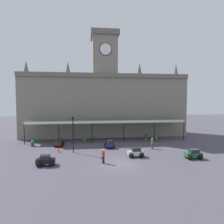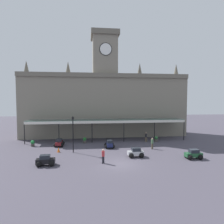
{
  "view_description": "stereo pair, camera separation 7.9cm",
  "coord_description": "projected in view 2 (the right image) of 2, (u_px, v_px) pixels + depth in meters",
  "views": [
    {
      "loc": [
        -3.56,
        -21.92,
        7.35
      ],
      "look_at": [
        0.0,
        6.43,
        5.58
      ],
      "focal_mm": 31.71,
      "sensor_mm": 36.0,
      "label": 1
    },
    {
      "loc": [
        -3.48,
        -21.93,
        7.35
      ],
      "look_at": [
        0.0,
        6.43,
        5.58
      ],
      "focal_mm": 31.71,
      "sensor_mm": 36.0,
      "label": 2
    }
  ],
  "objects": [
    {
      "name": "ground_plane",
      "position": [
        119.0,
        164.0,
        22.6
      ],
      "size": [
        140.0,
        140.0,
        0.0
      ],
      "primitive_type": "plane",
      "color": "#484350"
    },
    {
      "name": "station_building",
      "position": [
        105.0,
        101.0,
        40.76
      ],
      "size": [
        32.65,
        6.59,
        20.86
      ],
      "color": "gray",
      "rests_on": "ground"
    },
    {
      "name": "entrance_canopy",
      "position": [
        107.0,
        120.0,
        35.5
      ],
      "size": [
        28.01,
        3.26,
        3.8
      ],
      "color": "#38564C",
      "rests_on": "ground"
    },
    {
      "name": "planter_forecourt_centre",
      "position": [
        156.0,
        139.0,
        34.7
      ],
      "size": [
        0.6,
        0.6,
        0.96
      ],
      "color": "#47423D",
      "rests_on": "ground"
    },
    {
      "name": "car_silver_sedan",
      "position": [
        136.0,
        153.0,
        25.4
      ],
      "size": [
        2.07,
        1.55,
        1.19
      ],
      "color": "#B2B5BA",
      "rests_on": "ground"
    },
    {
      "name": "pedestrian_beside_cars",
      "position": [
        103.0,
        156.0,
        22.82
      ],
      "size": [
        0.34,
        0.35,
        1.67
      ],
      "color": "black",
      "rests_on": "ground"
    },
    {
      "name": "car_green_sedan",
      "position": [
        193.0,
        155.0,
        24.6
      ],
      "size": [
        2.05,
        1.52,
        1.19
      ],
      "color": "#1E512D",
      "rests_on": "ground"
    },
    {
      "name": "traffic_cone",
      "position": [
        58.0,
        150.0,
        27.74
      ],
      "size": [
        0.4,
        0.4,
        0.67
      ],
      "primitive_type": "cone",
      "color": "orange",
      "rests_on": "ground"
    },
    {
      "name": "pedestrian_near_entrance",
      "position": [
        152.0,
        143.0,
        29.52
      ],
      "size": [
        0.34,
        0.34,
        1.67
      ],
      "color": "brown",
      "rests_on": "ground"
    },
    {
      "name": "car_maroon_sedan",
      "position": [
        59.0,
        143.0,
        31.28
      ],
      "size": [
        1.58,
        2.09,
        1.19
      ],
      "color": "maroon",
      "rests_on": "ground"
    },
    {
      "name": "victorian_lamppost",
      "position": [
        73.0,
        130.0,
        27.41
      ],
      "size": [
        0.3,
        0.3,
        5.1
      ],
      "color": "black",
      "rests_on": "ground"
    },
    {
      "name": "pedestrian_crossing_forecourt",
      "position": [
        146.0,
        137.0,
        34.56
      ],
      "size": [
        0.38,
        0.34,
        1.67
      ],
      "color": "brown",
      "rests_on": "ground"
    },
    {
      "name": "planter_near_kerb",
      "position": [
        33.0,
        143.0,
        31.18
      ],
      "size": [
        0.6,
        0.6,
        0.96
      ],
      "color": "#47423D",
      "rests_on": "ground"
    },
    {
      "name": "planter_by_canopy",
      "position": [
        85.0,
        140.0,
        33.68
      ],
      "size": [
        0.6,
        0.6,
        0.96
      ],
      "color": "#47423D",
      "rests_on": "ground"
    },
    {
      "name": "car_navy_sedan",
      "position": [
        109.0,
        144.0,
        30.31
      ],
      "size": [
        1.56,
        2.07,
        1.19
      ],
      "color": "#19214C",
      "rests_on": "ground"
    },
    {
      "name": "car_black_sedan",
      "position": [
        46.0,
        161.0,
        22.09
      ],
      "size": [
        2.11,
        1.61,
        1.19
      ],
      "color": "black",
      "rests_on": "ground"
    }
  ]
}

